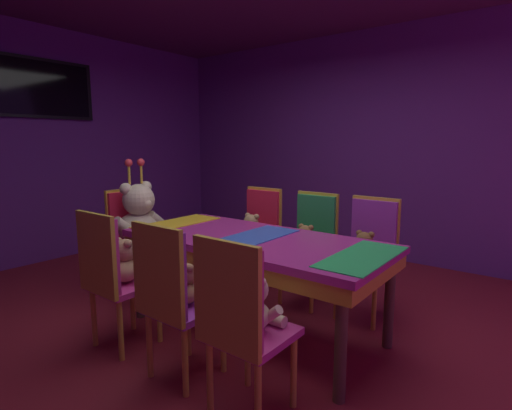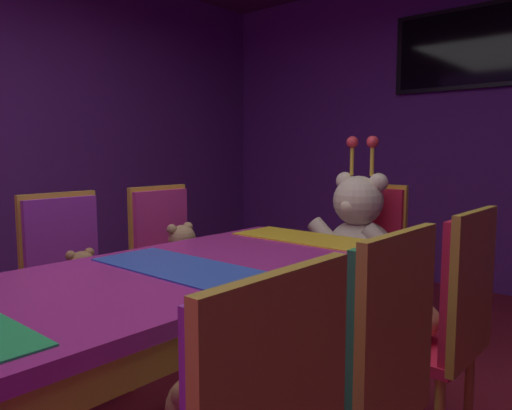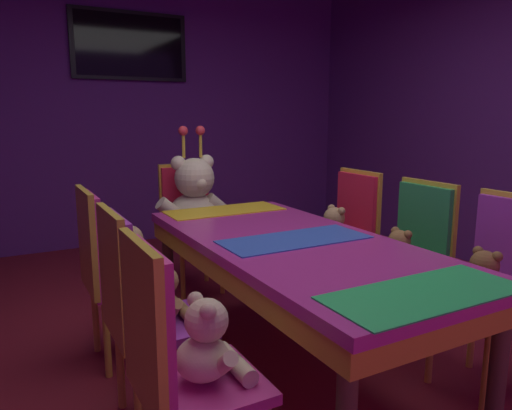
% 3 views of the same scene
% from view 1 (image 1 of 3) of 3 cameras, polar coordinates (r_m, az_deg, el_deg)
% --- Properties ---
extents(ground_plane, '(7.90, 7.90, 0.00)m').
position_cam_1_polar(ground_plane, '(3.24, -0.25, -17.41)').
color(ground_plane, maroon).
extents(wall_back, '(5.20, 0.12, 2.80)m').
position_cam_1_polar(wall_back, '(5.48, -27.96, 7.55)').
color(wall_back, '#59267F').
rests_on(wall_back, ground_plane).
extents(wall_right, '(0.12, 6.40, 2.80)m').
position_cam_1_polar(wall_right, '(5.20, 17.79, 8.14)').
color(wall_right, '#59267F').
rests_on(wall_right, ground_plane).
extents(banquet_table, '(0.90, 2.02, 0.75)m').
position_cam_1_polar(banquet_table, '(3.01, -0.26, -6.22)').
color(banquet_table, '#B22D8C').
rests_on(banquet_table, ground_plane).
extents(chair_left_0, '(0.42, 0.41, 0.98)m').
position_cam_1_polar(chair_left_0, '(2.06, -2.74, -15.21)').
color(chair_left_0, '#CC338C').
rests_on(chair_left_0, ground_plane).
extents(teddy_left_0, '(0.25, 0.32, 0.30)m').
position_cam_1_polar(teddy_left_0, '(2.17, -0.18, -14.16)').
color(teddy_left_0, beige).
rests_on(teddy_left_0, chair_left_0).
extents(chair_left_1, '(0.42, 0.41, 0.98)m').
position_cam_1_polar(chair_left_1, '(2.43, -12.26, -11.55)').
color(chair_left_1, purple).
rests_on(chair_left_1, ground_plane).
extents(teddy_left_1, '(0.21, 0.28, 0.26)m').
position_cam_1_polar(teddy_left_1, '(2.53, -9.73, -11.29)').
color(teddy_left_1, '#9E7247').
rests_on(teddy_left_1, chair_left_1).
extents(chair_left_2, '(0.42, 0.41, 0.98)m').
position_cam_1_polar(chair_left_2, '(2.92, -20.30, -8.41)').
color(chair_left_2, '#CC338C').
rests_on(chair_left_2, ground_plane).
extents(teddy_left_2, '(0.26, 0.34, 0.32)m').
position_cam_1_polar(teddy_left_2, '(2.99, -17.91, -7.87)').
color(teddy_left_2, tan).
rests_on(teddy_left_2, chair_left_2).
extents(chair_right_0, '(0.42, 0.41, 0.98)m').
position_cam_1_polar(chair_right_0, '(3.48, 16.00, -5.40)').
color(chair_right_0, purple).
rests_on(chair_right_0, ground_plane).
extents(teddy_right_0, '(0.23, 0.29, 0.27)m').
position_cam_1_polar(teddy_right_0, '(3.35, 15.08, -6.25)').
color(teddy_right_0, brown).
rests_on(teddy_right_0, chair_right_0).
extents(chair_right_1, '(0.42, 0.41, 0.98)m').
position_cam_1_polar(chair_right_1, '(3.68, 8.09, -4.34)').
color(chair_right_1, '#268C4C').
rests_on(chair_right_1, ground_plane).
extents(teddy_right_1, '(0.22, 0.28, 0.26)m').
position_cam_1_polar(teddy_right_1, '(3.57, 6.95, -5.17)').
color(teddy_right_1, olive).
rests_on(teddy_right_1, chair_right_1).
extents(chair_right_2, '(0.42, 0.41, 0.98)m').
position_cam_1_polar(chair_right_2, '(4.01, 0.52, -3.15)').
color(chair_right_2, red).
rests_on(chair_right_2, ground_plane).
extents(teddy_right_2, '(0.24, 0.31, 0.29)m').
position_cam_1_polar(teddy_right_2, '(3.90, -0.76, -3.68)').
color(teddy_right_2, tan).
rests_on(teddy_right_2, chair_right_2).
extents(throne_chair, '(0.41, 0.42, 0.98)m').
position_cam_1_polar(throne_chair, '(4.12, -17.47, -3.23)').
color(throne_chair, red).
rests_on(throne_chair, ground_plane).
extents(king_teddy_bear, '(0.64, 0.50, 0.82)m').
position_cam_1_polar(king_teddy_bear, '(3.97, -16.18, -1.80)').
color(king_teddy_bear, beige).
rests_on(king_teddy_bear, throne_chair).
extents(wall_tv, '(1.17, 0.06, 0.68)m').
position_cam_1_polar(wall_tv, '(5.43, -28.06, 14.43)').
color(wall_tv, black).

